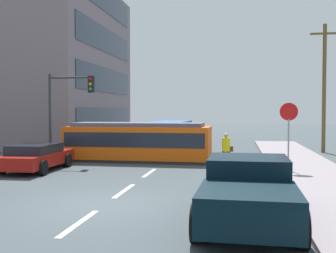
{
  "coord_description": "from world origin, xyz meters",
  "views": [
    {
      "loc": [
        3.7,
        -11.24,
        2.69
      ],
      "look_at": [
        0.44,
        8.21,
        1.92
      ],
      "focal_mm": 44.09,
      "sensor_mm": 36.0,
      "label": 1
    }
  ],
  "objects_px": {
    "pickup_truck_parked": "(248,191)",
    "parked_sedan_mid": "(36,157)",
    "utility_pole_mid": "(324,86)",
    "city_bus": "(170,132)",
    "streetcar_tram": "(138,141)",
    "pedestrian_crossing": "(226,149)",
    "traffic_light_mast": "(68,100)",
    "stop_sign": "(289,122)"
  },
  "relations": [
    {
      "from": "streetcar_tram",
      "to": "pickup_truck_parked",
      "type": "bearing_deg",
      "value": -64.79
    },
    {
      "from": "city_bus",
      "to": "utility_pole_mid",
      "type": "relative_size",
      "value": 0.71
    },
    {
      "from": "parked_sedan_mid",
      "to": "traffic_light_mast",
      "type": "xyz_separation_m",
      "value": [
        0.32,
        2.82,
        2.58
      ]
    },
    {
      "from": "pedestrian_crossing",
      "to": "streetcar_tram",
      "type": "bearing_deg",
      "value": 151.18
    },
    {
      "from": "utility_pole_mid",
      "to": "streetcar_tram",
      "type": "bearing_deg",
      "value": -149.56
    },
    {
      "from": "streetcar_tram",
      "to": "stop_sign",
      "type": "distance_m",
      "value": 8.08
    },
    {
      "from": "city_bus",
      "to": "stop_sign",
      "type": "relative_size",
      "value": 2.01
    },
    {
      "from": "traffic_light_mast",
      "to": "utility_pole_mid",
      "type": "height_order",
      "value": "utility_pole_mid"
    },
    {
      "from": "streetcar_tram",
      "to": "stop_sign",
      "type": "bearing_deg",
      "value": -23.22
    },
    {
      "from": "streetcar_tram",
      "to": "city_bus",
      "type": "bearing_deg",
      "value": 88.28
    },
    {
      "from": "traffic_light_mast",
      "to": "pedestrian_crossing",
      "type": "bearing_deg",
      "value": -8.76
    },
    {
      "from": "pedestrian_crossing",
      "to": "pickup_truck_parked",
      "type": "height_order",
      "value": "pedestrian_crossing"
    },
    {
      "from": "traffic_light_mast",
      "to": "stop_sign",
      "type": "bearing_deg",
      "value": -9.59
    },
    {
      "from": "utility_pole_mid",
      "to": "city_bus",
      "type": "bearing_deg",
      "value": 166.02
    },
    {
      "from": "city_bus",
      "to": "utility_pole_mid",
      "type": "height_order",
      "value": "utility_pole_mid"
    },
    {
      "from": "utility_pole_mid",
      "to": "pickup_truck_parked",
      "type": "bearing_deg",
      "value": -106.28
    },
    {
      "from": "parked_sedan_mid",
      "to": "utility_pole_mid",
      "type": "xyz_separation_m",
      "value": [
        14.34,
        10.41,
        3.64
      ]
    },
    {
      "from": "city_bus",
      "to": "stop_sign",
      "type": "distance_m",
      "value": 13.97
    },
    {
      "from": "stop_sign",
      "to": "utility_pole_mid",
      "type": "xyz_separation_m",
      "value": [
        3.29,
        9.41,
        2.07
      ]
    },
    {
      "from": "streetcar_tram",
      "to": "parked_sedan_mid",
      "type": "bearing_deg",
      "value": -131.61
    },
    {
      "from": "city_bus",
      "to": "stop_sign",
      "type": "bearing_deg",
      "value": -59.41
    },
    {
      "from": "pickup_truck_parked",
      "to": "parked_sedan_mid",
      "type": "distance_m",
      "value": 11.75
    },
    {
      "from": "streetcar_tram",
      "to": "pickup_truck_parked",
      "type": "xyz_separation_m",
      "value": [
        5.44,
        -11.55,
        -0.26
      ]
    },
    {
      "from": "parked_sedan_mid",
      "to": "utility_pole_mid",
      "type": "height_order",
      "value": "utility_pole_mid"
    },
    {
      "from": "pedestrian_crossing",
      "to": "utility_pole_mid",
      "type": "height_order",
      "value": "utility_pole_mid"
    },
    {
      "from": "streetcar_tram",
      "to": "city_bus",
      "type": "height_order",
      "value": "streetcar_tram"
    },
    {
      "from": "pickup_truck_parked",
      "to": "utility_pole_mid",
      "type": "bearing_deg",
      "value": 73.72
    },
    {
      "from": "pickup_truck_parked",
      "to": "stop_sign",
      "type": "relative_size",
      "value": 1.75
    },
    {
      "from": "city_bus",
      "to": "parked_sedan_mid",
      "type": "bearing_deg",
      "value": -106.95
    },
    {
      "from": "stop_sign",
      "to": "traffic_light_mast",
      "type": "relative_size",
      "value": 0.63
    },
    {
      "from": "utility_pole_mid",
      "to": "traffic_light_mast",
      "type": "bearing_deg",
      "value": -151.56
    },
    {
      "from": "pickup_truck_parked",
      "to": "parked_sedan_mid",
      "type": "xyz_separation_m",
      "value": [
        -9.13,
        7.39,
        -0.17
      ]
    },
    {
      "from": "city_bus",
      "to": "pickup_truck_parked",
      "type": "distance_m",
      "value": 21.03
    },
    {
      "from": "parked_sedan_mid",
      "to": "pickup_truck_parked",
      "type": "bearing_deg",
      "value": -38.98
    },
    {
      "from": "pedestrian_crossing",
      "to": "stop_sign",
      "type": "relative_size",
      "value": 0.58
    },
    {
      "from": "streetcar_tram",
      "to": "pedestrian_crossing",
      "type": "relative_size",
      "value": 4.58
    },
    {
      "from": "streetcar_tram",
      "to": "city_bus",
      "type": "relative_size",
      "value": 1.32
    },
    {
      "from": "traffic_light_mast",
      "to": "pickup_truck_parked",
      "type": "bearing_deg",
      "value": -49.19
    },
    {
      "from": "streetcar_tram",
      "to": "city_bus",
      "type": "xyz_separation_m",
      "value": [
        0.26,
        8.83,
        0.03
      ]
    },
    {
      "from": "pickup_truck_parked",
      "to": "parked_sedan_mid",
      "type": "relative_size",
      "value": 1.14
    },
    {
      "from": "pickup_truck_parked",
      "to": "stop_sign",
      "type": "distance_m",
      "value": 8.73
    },
    {
      "from": "city_bus",
      "to": "utility_pole_mid",
      "type": "bearing_deg",
      "value": -13.98
    }
  ]
}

